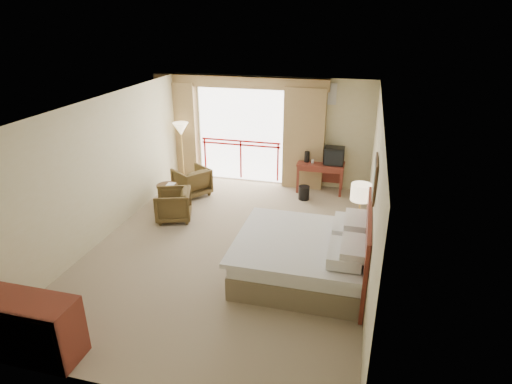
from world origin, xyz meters
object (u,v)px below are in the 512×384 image
(table_lamp, at_px, (361,193))
(armchair_near, at_px, (174,219))
(bed, at_px, (305,256))
(armchair_far, at_px, (193,195))
(tv, at_px, (334,156))
(desk, at_px, (321,169))
(side_table, at_px, (167,192))
(nightstand, at_px, (357,233))
(floor_lamp, at_px, (181,131))
(wastebasket, at_px, (304,193))
(dresser, at_px, (30,328))

(table_lamp, distance_m, armchair_near, 3.99)
(bed, distance_m, armchair_far, 4.20)
(tv, bearing_deg, desk, 163.99)
(side_table, bearing_deg, desk, 28.93)
(armchair_far, bearing_deg, armchair_near, 40.25)
(bed, bearing_deg, desk, 92.66)
(tv, xyz_separation_m, armchair_near, (-3.15, -2.33, -0.94))
(armchair_near, bearing_deg, tv, 106.98)
(bed, bearing_deg, tv, 88.11)
(table_lamp, bearing_deg, nightstand, -90.00)
(bed, distance_m, nightstand, 1.44)
(desk, bearing_deg, floor_lamp, -177.73)
(side_table, bearing_deg, bed, -30.24)
(wastebasket, bearing_deg, armchair_far, -171.34)
(armchair_near, bearing_deg, side_table, -164.75)
(table_lamp, distance_m, desk, 2.80)
(wastebasket, bearing_deg, table_lamp, -56.28)
(table_lamp, distance_m, wastebasket, 2.50)
(tv, distance_m, dresser, 7.21)
(tv, bearing_deg, nightstand, -80.40)
(table_lamp, distance_m, side_table, 4.37)
(wastebasket, distance_m, armchair_far, 2.71)
(armchair_far, bearing_deg, dresser, 35.35)
(desk, distance_m, tv, 0.48)
(nightstand, relative_size, floor_lamp, 0.37)
(armchair_far, relative_size, armchair_near, 1.03)
(bed, relative_size, tv, 4.56)
(nightstand, xyz_separation_m, floor_lamp, (-4.53, 2.40, 1.05))
(nightstand, relative_size, desk, 0.51)
(wastebasket, xyz_separation_m, armchair_far, (-2.67, -0.41, -0.16))
(bed, bearing_deg, side_table, 149.76)
(wastebasket, distance_m, side_table, 3.18)
(tv, bearing_deg, floor_lamp, 177.04)
(tv, bearing_deg, side_table, -159.29)
(wastebasket, bearing_deg, side_table, -158.49)
(desk, xyz_separation_m, armchair_far, (-2.97, -1.04, -0.57))
(table_lamp, relative_size, side_table, 1.28)
(bed, height_order, dresser, bed)
(tv, xyz_separation_m, armchair_far, (-3.27, -0.99, -0.94))
(table_lamp, xyz_separation_m, armchair_far, (-3.96, 1.52, -1.09))
(armchair_far, bearing_deg, desk, 144.30)
(desk, relative_size, floor_lamp, 0.72)
(table_lamp, height_order, wastebasket, table_lamp)
(nightstand, bearing_deg, dresser, -134.47)
(table_lamp, xyz_separation_m, dresser, (-3.92, -3.91, -0.67))
(nightstand, relative_size, table_lamp, 0.88)
(desk, distance_m, floor_lamp, 3.63)
(bed, relative_size, table_lamp, 3.22)
(armchair_far, distance_m, armchair_near, 1.35)
(nightstand, xyz_separation_m, side_table, (-4.24, 0.82, 0.07))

